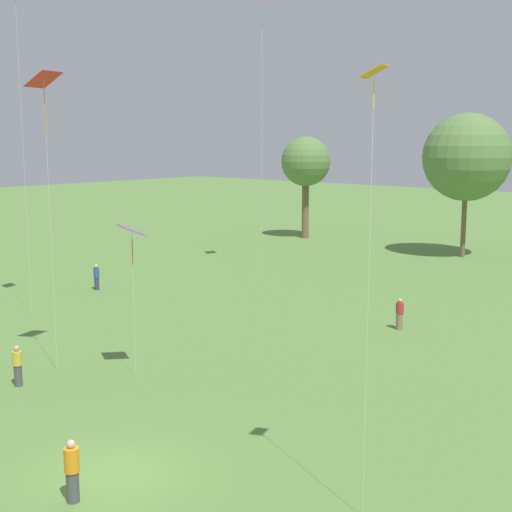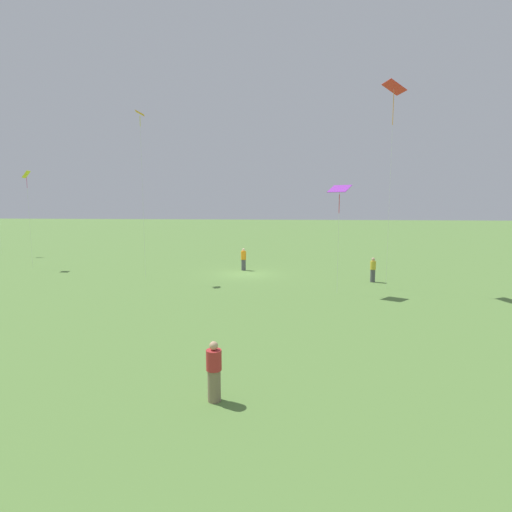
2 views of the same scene
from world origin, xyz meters
The scene contains 11 objects.
ground_plane centered at (0.00, 0.00, 0.00)m, with size 240.00×240.00×0.00m, color #5B843D.
tree_0 centered at (-27.32, 45.23, 7.68)m, with size 4.98×4.98×10.28m.
tree_1 centered at (-9.97, 44.86, 8.52)m, with size 7.42×7.42×12.24m.
person_0 centered at (-9.39, 2.28, 0.86)m, with size 0.51×0.51×1.74m.
person_2 centered at (-2.02, 20.49, 0.84)m, with size 0.59×0.59×1.71m.
person_3 centered at (-22.53, 15.86, 0.87)m, with size 0.52×0.52×1.76m.
person_4 centered at (0.41, -1.77, 0.91)m, with size 0.58×0.58×1.85m.
kite_0 centered at (-6.58, 6.19, 6.25)m, with size 1.54×1.50×6.61m.
kite_1 centered at (7.01, 2.95, 10.95)m, with size 0.74×0.78×11.94m.
kite_4 centered at (-9.86, 4.45, 12.20)m, with size 1.39×1.49×12.87m.
kite_5 centered at (-18.59, 28.35, 18.36)m, with size 1.61×1.56×19.40m.
Camera 1 is at (16.67, -12.43, 10.19)m, focal length 50.00 mm.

